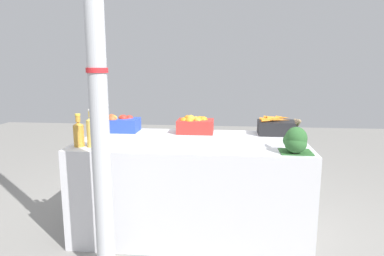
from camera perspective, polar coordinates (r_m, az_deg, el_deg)
ground_plane at (r=3.06m, az=0.00°, el=-16.34°), size 10.00×10.00×0.00m
market_table at (r=2.91m, az=0.00°, el=-9.50°), size 1.83×0.92×0.78m
support_pole at (r=2.17m, az=-15.48°, el=7.76°), size 0.13×0.13×2.58m
apple_crate at (r=3.22m, az=-11.94°, el=0.78°), size 0.32×0.23×0.15m
orange_crate at (r=3.08m, az=0.45°, el=0.56°), size 0.32×0.23×0.16m
carrot_crate at (r=3.10m, az=13.88°, el=0.21°), size 0.32×0.23×0.16m
broccoli_pile at (r=2.47m, az=16.86°, el=-2.11°), size 0.22×0.21×0.19m
juice_bottle_amber at (r=2.70m, az=-18.37°, el=-0.82°), size 0.08×0.08×0.25m
juice_bottle_golden at (r=2.65m, az=-16.44°, el=-0.48°), size 0.07×0.07×0.28m
sparrow_bird at (r=2.48m, az=17.22°, el=0.99°), size 0.04×0.14×0.05m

